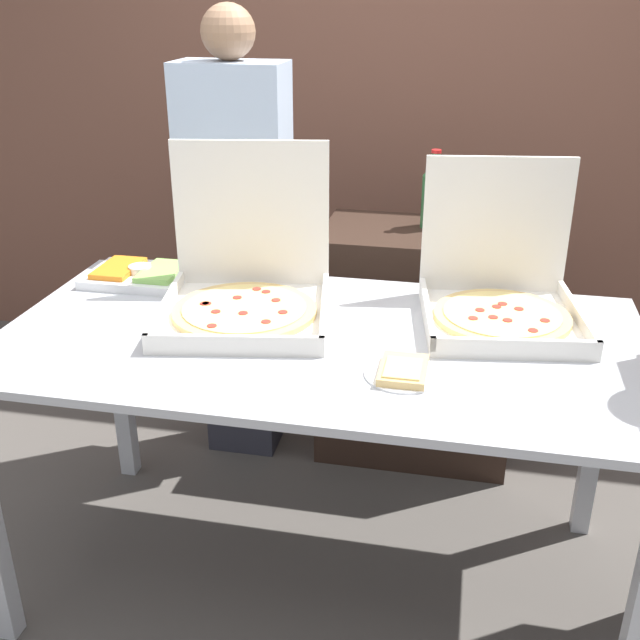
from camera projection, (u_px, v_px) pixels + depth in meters
name	position (u px, v px, depth m)	size (l,w,h in m)	color
ground_plane	(320.00, 575.00, 2.52)	(16.00, 16.00, 0.00)	#514C47
brick_wall_behind	(394.00, 83.00, 3.46)	(10.00, 0.06, 2.80)	brown
buffet_table	(320.00, 370.00, 2.20)	(1.85, 0.96, 0.89)	#B7BABF
pizza_box_near_right	(246.00, 286.00, 2.28)	(0.57, 0.59, 0.49)	silver
pizza_box_far_left	(500.00, 293.00, 2.24)	(0.52, 0.53, 0.45)	silver
paper_plate_front_center	(403.00, 371.00, 1.93)	(0.20, 0.20, 0.03)	white
veggie_tray	(141.00, 275.00, 2.55)	(0.35, 0.25, 0.05)	white
sideboard_podium	(418.00, 343.00, 3.05)	(0.77, 0.46, 0.96)	black
soda_bottle	(434.00, 194.00, 2.85)	(0.09, 0.09, 0.30)	#2D6638
soda_can_silver	(514.00, 208.00, 2.92)	(0.07, 0.07, 0.12)	silver
person_guest_plaid	(238.00, 238.00, 2.89)	(0.40, 0.22, 1.76)	#2D2D38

